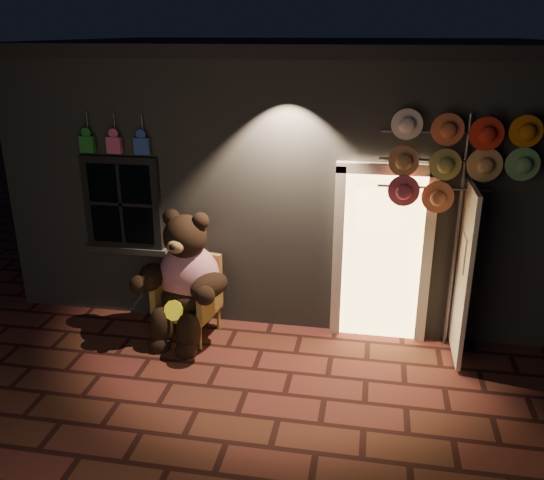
# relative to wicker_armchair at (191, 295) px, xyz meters

# --- Properties ---
(ground) EXTENTS (60.00, 60.00, 0.00)m
(ground) POSITION_rel_wicker_armchair_xyz_m (0.95, -1.12, -0.51)
(ground) COLOR maroon
(ground) RESTS_ON ground
(shop_building) EXTENTS (7.30, 5.95, 3.51)m
(shop_building) POSITION_rel_wicker_armchair_xyz_m (0.95, 2.87, 1.23)
(shop_building) COLOR slate
(shop_building) RESTS_ON ground
(wicker_armchair) EXTENTS (0.79, 0.73, 1.01)m
(wicker_armchair) POSITION_rel_wicker_armchair_xyz_m (0.00, 0.00, 0.00)
(wicker_armchair) COLOR #B59046
(wicker_armchair) RESTS_ON ground
(teddy_bear) EXTENTS (1.22, 1.03, 1.70)m
(teddy_bear) POSITION_rel_wicker_armchair_xyz_m (-0.01, -0.13, 0.26)
(teddy_bear) COLOR #BB133F
(teddy_bear) RESTS_ON ground
(hat_rack) EXTENTS (1.66, 0.22, 2.80)m
(hat_rack) POSITION_rel_wicker_armchair_xyz_m (2.98, 0.16, 1.79)
(hat_rack) COLOR #59595E
(hat_rack) RESTS_ON ground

